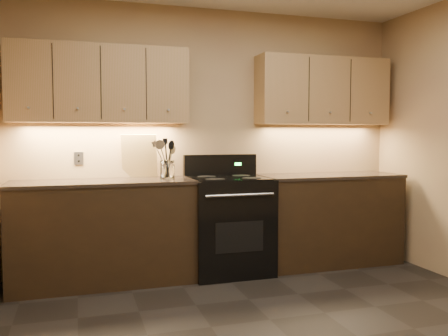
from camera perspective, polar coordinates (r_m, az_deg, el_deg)
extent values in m
cube|color=tan|center=(4.84, -1.51, 3.54)|extent=(4.00, 0.04, 2.60)
cube|color=black|center=(4.45, -14.29, -7.64)|extent=(1.60, 0.60, 0.90)
cube|color=#372B23|center=(4.38, -14.39, -1.68)|extent=(1.62, 0.62, 0.03)
cube|color=black|center=(5.10, 12.41, -6.14)|extent=(1.44, 0.60, 0.90)
cube|color=#372B23|center=(5.04, 12.49, -0.92)|extent=(1.46, 0.62, 0.03)
cube|color=black|center=(4.63, 0.57, -6.93)|extent=(0.76, 0.65, 0.92)
cube|color=black|center=(4.57, 0.57, -1.20)|extent=(0.70, 0.60, 0.01)
cube|color=black|center=(4.83, -0.46, 0.34)|extent=(0.76, 0.07, 0.22)
cube|color=#19FF33|center=(4.85, 1.70, 0.48)|extent=(0.06, 0.00, 0.03)
cylinder|color=silver|center=(4.26, 1.97, -3.27)|extent=(0.65, 0.02, 0.02)
cube|color=black|center=(4.34, 1.90, -8.31)|extent=(0.46, 0.00, 0.28)
cylinder|color=black|center=(4.37, -1.07, -1.34)|extent=(0.18, 0.18, 0.00)
cylinder|color=black|center=(4.49, 3.35, -1.21)|extent=(0.18, 0.18, 0.00)
cylinder|color=black|center=(4.66, -2.10, -1.01)|extent=(0.18, 0.18, 0.00)
cylinder|color=black|center=(4.77, 2.08, -0.90)|extent=(0.18, 0.18, 0.00)
cube|color=#A27751|center=(4.53, -14.69, 9.71)|extent=(1.60, 0.30, 0.70)
cube|color=#A27751|center=(5.17, 11.80, 9.03)|extent=(1.44, 0.30, 0.70)
cube|color=#B2B5BA|center=(4.65, -17.08, 1.13)|extent=(0.08, 0.01, 0.12)
cylinder|color=white|center=(4.46, -6.83, -0.19)|extent=(0.17, 0.17, 0.17)
cylinder|color=white|center=(4.47, -6.82, -1.17)|extent=(0.13, 0.13, 0.02)
cube|color=tan|center=(4.64, -10.15, 1.44)|extent=(0.35, 0.20, 0.42)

